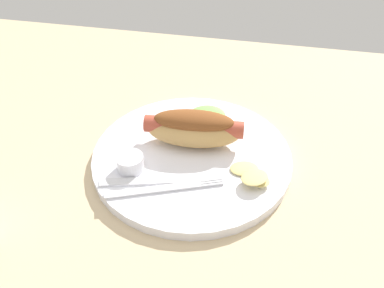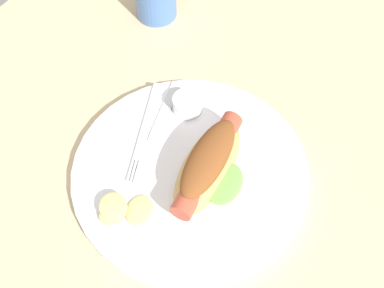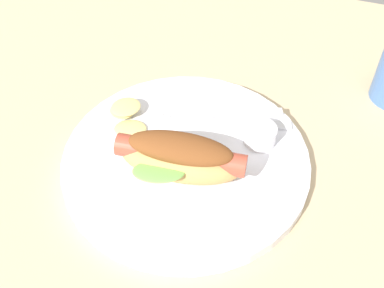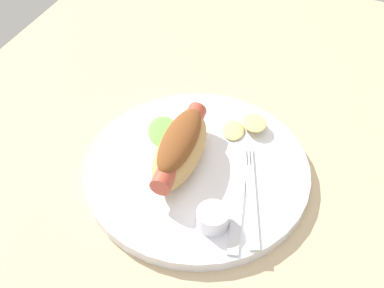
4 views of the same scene
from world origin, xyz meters
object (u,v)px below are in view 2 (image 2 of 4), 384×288
fork (146,127)px  hot_dog (208,164)px  sauce_ramekin (187,104)px  knife (161,122)px  chips_pile (123,210)px  plate (190,172)px

fork → hot_dog: bearing=57.0°
sauce_ramekin → fork: bearing=151.1°
fork → knife: bearing=125.0°
knife → fork: bearing=-48.2°
hot_dog → knife: 11.06cm
sauce_ramekin → fork: (-5.68, 3.14, -1.01)cm
hot_dog → fork: hot_dog is taller
fork → chips_pile: (-11.98, -4.80, 0.56)cm
hot_dog → fork: (2.26, 11.11, -2.77)cm
plate → fork: fork is taller
knife → hot_dog: bearing=52.9°
sauce_ramekin → hot_dog: bearing=-134.9°
sauce_ramekin → fork: 6.57cm
sauce_ramekin → knife: 4.43cm
hot_dog → chips_pile: 11.80cm
knife → chips_pile: 14.28cm
hot_dog → chips_pile: hot_dog is taller
plate → sauce_ramekin: (8.11, 5.44, 2.01)cm
plate → knife: (4.26, 7.36, 0.98)cm
hot_dog → sauce_ramekin: (7.94, 7.96, -1.76)cm
chips_pile → plate: bearing=-21.6°
plate → knife: 8.57cm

